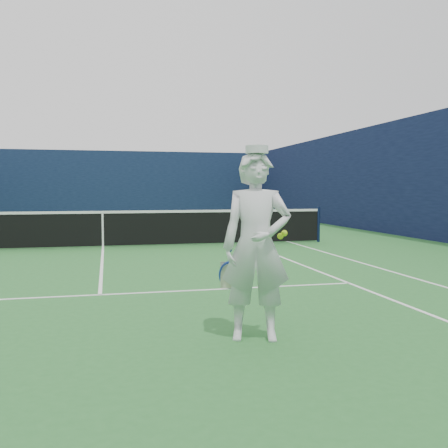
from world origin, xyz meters
name	(u,v)px	position (x,y,z in m)	size (l,w,h in m)	color
ground	(103,247)	(0.00, 0.00, 0.00)	(80.00, 80.00, 0.00)	#28692C
court_markings	(103,247)	(0.00, 0.00, 0.00)	(11.03, 23.83, 0.01)	white
windscreen_fence	(102,175)	(0.00, 0.00, 2.00)	(20.12, 36.12, 4.00)	#0F1B37
tennis_net	(103,227)	(0.00, 0.00, 0.55)	(12.88, 0.09, 1.07)	#141E4C
tennis_player	(256,246)	(1.66, -9.05, 1.00)	(0.83, 0.68, 2.05)	white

